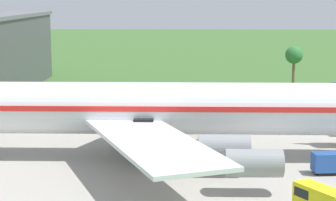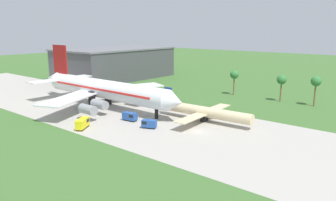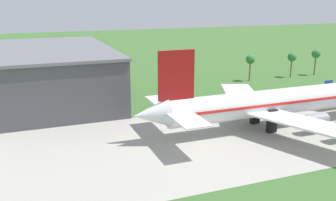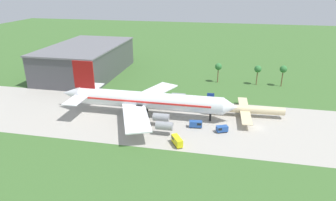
{
  "view_description": "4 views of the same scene",
  "coord_description": "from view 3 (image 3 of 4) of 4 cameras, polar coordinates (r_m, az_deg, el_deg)",
  "views": [
    {
      "loc": [
        -39.6,
        -73.21,
        20.56
      ],
      "look_at": [
        -41.63,
        2.41,
        7.45
      ],
      "focal_mm": 65.0,
      "sensor_mm": 36.0,
      "label": 1
    },
    {
      "loc": [
        47.19,
        -70.52,
        27.42
      ],
      "look_at": [
        -12.96,
        2.41,
        6.45
      ],
      "focal_mm": 35.0,
      "sensor_mm": 36.0,
      "label": 2
    },
    {
      "loc": [
        -99.18,
        -72.83,
        32.11
      ],
      "look_at": [
        -70.3,
        2.41,
        9.74
      ],
      "focal_mm": 40.0,
      "sensor_mm": 36.0,
      "label": 3
    },
    {
      "loc": [
        -12.29,
        -102.57,
        49.68
      ],
      "look_at": [
        -34.57,
        5.0,
        6.0
      ],
      "focal_mm": 32.0,
      "sensor_mm": 36.0,
      "label": 4
    }
  ],
  "objects": [
    {
      "name": "palm_tree_row",
      "position": [
        177.27,
        24.16,
        6.38
      ],
      "size": [
        93.93,
        3.6,
        10.86
      ],
      "color": "brown",
      "rests_on": "ground_plane"
    },
    {
      "name": "jet_airliner",
      "position": [
        97.41,
        15.22,
        -0.36
      ],
      "size": [
        70.86,
        53.04,
        20.95
      ],
      "color": "white",
      "rests_on": "ground_plane"
    },
    {
      "name": "terminal_building",
      "position": [
        126.8,
        -17.28,
        4.0
      ],
      "size": [
        36.72,
        61.2,
        16.62
      ],
      "color": "#47474C",
      "rests_on": "ground_plane"
    }
  ]
}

